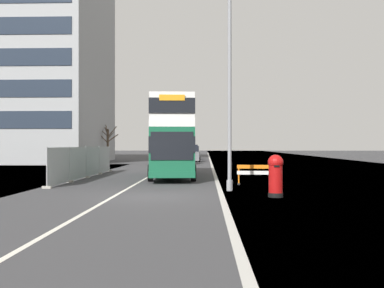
{
  "coord_description": "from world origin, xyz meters",
  "views": [
    {
      "loc": [
        2.22,
        -17.63,
        2.15
      ],
      "look_at": [
        1.46,
        6.71,
        2.2
      ],
      "focal_mm": 39.74,
      "sensor_mm": 36.0,
      "label": 1
    }
  ],
  "objects_px": {
    "car_oncoming_near": "(184,154)",
    "car_far_side": "(176,152)",
    "car_receding_mid": "(192,154)",
    "red_pillar_postbox": "(276,174)",
    "car_receding_far": "(192,152)",
    "double_decker_bus": "(172,137)",
    "lamppost_foreground": "(230,95)",
    "roadworks_barrier": "(254,172)"
  },
  "relations": [
    {
      "from": "car_oncoming_near",
      "to": "car_far_side",
      "type": "bearing_deg",
      "value": 96.37
    },
    {
      "from": "car_oncoming_near",
      "to": "car_receding_mid",
      "type": "height_order",
      "value": "car_oncoming_near"
    },
    {
      "from": "red_pillar_postbox",
      "to": "car_receding_far",
      "type": "distance_m",
      "value": 45.2
    },
    {
      "from": "double_decker_bus",
      "to": "car_far_side",
      "type": "height_order",
      "value": "double_decker_bus"
    },
    {
      "from": "car_receding_mid",
      "to": "car_receding_far",
      "type": "height_order",
      "value": "car_receding_far"
    },
    {
      "from": "red_pillar_postbox",
      "to": "car_receding_mid",
      "type": "distance_m",
      "value": 36.74
    },
    {
      "from": "lamppost_foreground",
      "to": "red_pillar_postbox",
      "type": "relative_size",
      "value": 5.44
    },
    {
      "from": "double_decker_bus",
      "to": "roadworks_barrier",
      "type": "bearing_deg",
      "value": -46.08
    },
    {
      "from": "double_decker_bus",
      "to": "lamppost_foreground",
      "type": "bearing_deg",
      "value": -67.6
    },
    {
      "from": "roadworks_barrier",
      "to": "car_oncoming_near",
      "type": "height_order",
      "value": "car_oncoming_near"
    },
    {
      "from": "red_pillar_postbox",
      "to": "car_receding_mid",
      "type": "bearing_deg",
      "value": 97.1
    },
    {
      "from": "car_receding_mid",
      "to": "car_far_side",
      "type": "relative_size",
      "value": 1.03
    },
    {
      "from": "car_receding_far",
      "to": "car_oncoming_near",
      "type": "bearing_deg",
      "value": -91.46
    },
    {
      "from": "red_pillar_postbox",
      "to": "car_far_side",
      "type": "bearing_deg",
      "value": 98.44
    },
    {
      "from": "car_far_side",
      "to": "double_decker_bus",
      "type": "bearing_deg",
      "value": -86.31
    },
    {
      "from": "car_oncoming_near",
      "to": "car_receding_mid",
      "type": "distance_m",
      "value": 6.91
    },
    {
      "from": "double_decker_bus",
      "to": "car_receding_far",
      "type": "relative_size",
      "value": 2.65
    },
    {
      "from": "double_decker_bus",
      "to": "car_receding_mid",
      "type": "relative_size",
      "value": 2.47
    },
    {
      "from": "red_pillar_postbox",
      "to": "car_oncoming_near",
      "type": "height_order",
      "value": "car_oncoming_near"
    },
    {
      "from": "car_receding_far",
      "to": "car_far_side",
      "type": "relative_size",
      "value": 0.96
    },
    {
      "from": "roadworks_barrier",
      "to": "car_receding_mid",
      "type": "height_order",
      "value": "car_receding_mid"
    },
    {
      "from": "red_pillar_postbox",
      "to": "car_receding_mid",
      "type": "height_order",
      "value": "car_receding_mid"
    },
    {
      "from": "car_receding_mid",
      "to": "double_decker_bus",
      "type": "bearing_deg",
      "value": -91.24
    },
    {
      "from": "car_receding_mid",
      "to": "car_far_side",
      "type": "bearing_deg",
      "value": 101.39
    },
    {
      "from": "car_oncoming_near",
      "to": "lamppost_foreground",
      "type": "bearing_deg",
      "value": -82.71
    },
    {
      "from": "car_receding_mid",
      "to": "red_pillar_postbox",
      "type": "bearing_deg",
      "value": -82.9
    },
    {
      "from": "roadworks_barrier",
      "to": "car_far_side",
      "type": "bearing_deg",
      "value": 99.08
    },
    {
      "from": "roadworks_barrier",
      "to": "car_receding_far",
      "type": "bearing_deg",
      "value": 96.63
    },
    {
      "from": "double_decker_bus",
      "to": "car_receding_far",
      "type": "xyz_separation_m",
      "value": [
        0.25,
        34.51,
        -1.66
      ]
    },
    {
      "from": "double_decker_bus",
      "to": "lamppost_foreground",
      "type": "distance_m",
      "value": 8.97
    },
    {
      "from": "roadworks_barrier",
      "to": "car_far_side",
      "type": "distance_m",
      "value": 48.04
    },
    {
      "from": "lamppost_foreground",
      "to": "car_oncoming_near",
      "type": "distance_m",
      "value": 27.7
    },
    {
      "from": "red_pillar_postbox",
      "to": "car_far_side",
      "type": "distance_m",
      "value": 53.41
    },
    {
      "from": "red_pillar_postbox",
      "to": "car_oncoming_near",
      "type": "distance_m",
      "value": 30.04
    },
    {
      "from": "car_receding_far",
      "to": "car_far_side",
      "type": "height_order",
      "value": "car_receding_far"
    },
    {
      "from": "red_pillar_postbox",
      "to": "roadworks_barrier",
      "type": "xyz_separation_m",
      "value": [
        -0.26,
        5.39,
        -0.29
      ]
    },
    {
      "from": "red_pillar_postbox",
      "to": "roadworks_barrier",
      "type": "bearing_deg",
      "value": 92.71
    },
    {
      "from": "double_decker_bus",
      "to": "red_pillar_postbox",
      "type": "height_order",
      "value": "double_decker_bus"
    },
    {
      "from": "double_decker_bus",
      "to": "car_oncoming_near",
      "type": "xyz_separation_m",
      "value": [
        -0.14,
        19.15,
        -1.58
      ]
    },
    {
      "from": "lamppost_foreground",
      "to": "car_receding_far",
      "type": "distance_m",
      "value": 42.89
    },
    {
      "from": "lamppost_foreground",
      "to": "car_receding_far",
      "type": "relative_size",
      "value": 2.43
    },
    {
      "from": "car_oncoming_near",
      "to": "car_far_side",
      "type": "relative_size",
      "value": 0.96
    }
  ]
}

